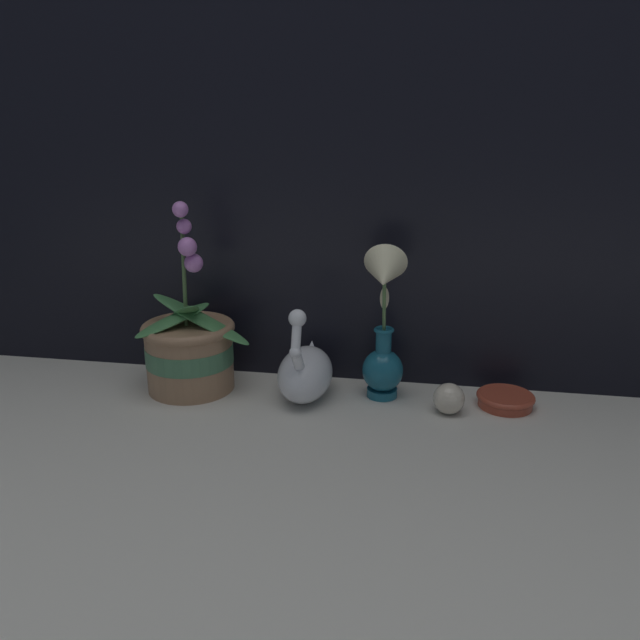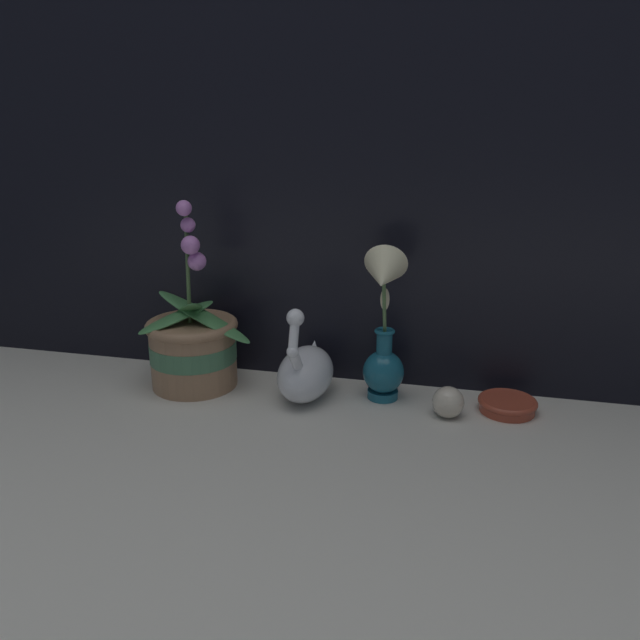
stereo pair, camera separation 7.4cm
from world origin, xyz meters
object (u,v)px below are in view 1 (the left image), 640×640
Objects in this scene: glass_sphere at (449,399)px; amber_dish at (505,399)px; orchid_potted_plant at (189,348)px; swan_figurine at (305,371)px; blue_vase at (383,333)px.

amber_dish is (0.11, 0.05, -0.01)m from glass_sphere.
swan_figurine is at bearing -1.30° from orchid_potted_plant.
orchid_potted_plant reaches higher than glass_sphere.
glass_sphere is 0.12m from amber_dish.
swan_figurine reaches higher than amber_dish.
swan_figurine is 0.18m from blue_vase.
glass_sphere reaches higher than amber_dish.
orchid_potted_plant reaches higher than blue_vase.
blue_vase reaches higher than amber_dish.
blue_vase reaches higher than swan_figurine.
glass_sphere is at bearing -155.94° from amber_dish.
blue_vase is (0.40, 0.01, 0.05)m from orchid_potted_plant.
amber_dish is (0.24, 0.01, -0.13)m from blue_vase.
blue_vase is 2.84× the size of amber_dish.
glass_sphere is at bearing -3.38° from orchid_potted_plant.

